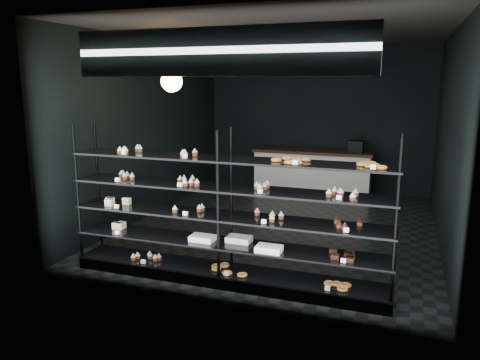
# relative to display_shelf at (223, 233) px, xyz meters

# --- Properties ---
(room) EXTENTS (5.01, 6.01, 3.20)m
(room) POSITION_rel_display_shelf_xyz_m (0.11, 2.45, 0.97)
(room) COLOR black
(room) RESTS_ON ground
(display_shelf) EXTENTS (4.00, 0.50, 1.91)m
(display_shelf) POSITION_rel_display_shelf_xyz_m (0.00, 0.00, 0.00)
(display_shelf) COLOR black
(display_shelf) RESTS_ON room
(signage) EXTENTS (3.30, 0.05, 0.50)m
(signage) POSITION_rel_display_shelf_xyz_m (0.11, -0.48, 2.12)
(signage) COLOR #0D1143
(signage) RESTS_ON room
(pendant_lamp) EXTENTS (0.31, 0.31, 0.88)m
(pendant_lamp) POSITION_rel_display_shelf_xyz_m (-1.19, 1.03, 1.82)
(pendant_lamp) COLOR black
(pendant_lamp) RESTS_ON room
(service_counter) EXTENTS (2.58, 0.65, 1.23)m
(service_counter) POSITION_rel_display_shelf_xyz_m (0.16, 4.95, -0.13)
(service_counter) COLOR silver
(service_counter) RESTS_ON room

